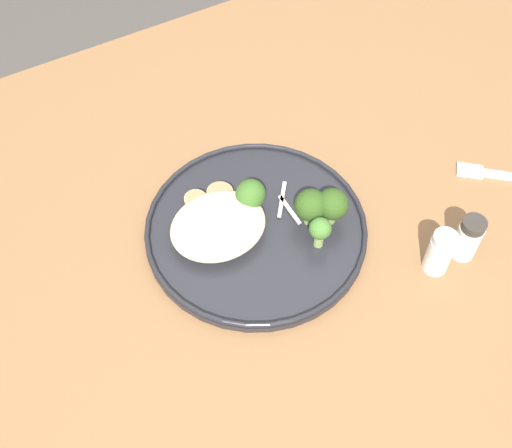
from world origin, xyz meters
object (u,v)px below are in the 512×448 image
Objects in this scene: broccoli_floret_front_edge at (320,230)px; broccoli_floret_rear_charred at (251,195)px; dinner_plate at (256,229)px; pepper_shaker at (468,238)px; salt_shaker at (440,252)px; broccoli_floret_center_pile at (311,206)px; seared_scallop_front_small at (220,195)px; seared_scallop_left_edge at (224,227)px; broccoli_floret_left_leaning at (332,205)px; seared_scallop_right_edge at (238,216)px; seared_scallop_tiny_bay at (214,207)px; seared_scallop_tilted_round at (191,234)px; seared_scallop_on_noodles at (196,201)px; seared_scallop_half_hidden at (198,218)px.

broccoli_floret_front_edge is 0.10m from broccoli_floret_rear_charred.
pepper_shaker is (0.22, -0.16, 0.02)m from dinner_plate.
broccoli_floret_center_pile is at bearing 128.59° from salt_shaker.
broccoli_floret_front_edge is 0.89× the size of broccoli_floret_center_pile.
broccoli_floret_rear_charred reaches higher than broccoli_floret_front_edge.
broccoli_floret_center_pile reaches higher than seared_scallop_front_small.
seared_scallop_left_edge is 0.65× the size of broccoli_floret_rear_charred.
broccoli_floret_front_edge is 0.15m from salt_shaker.
broccoli_floret_left_leaning reaches higher than seared_scallop_left_edge.
broccoli_floret_rear_charred reaches higher than seared_scallop_right_edge.
dinner_plate is 4.33× the size of pepper_shaker.
broccoli_floret_center_pile reaches higher than seared_scallop_tiny_bay.
seared_scallop_front_small is (0.02, 0.05, 0.00)m from seared_scallop_left_edge.
broccoli_floret_front_edge reaches higher than seared_scallop_tilted_round.
seared_scallop_right_edge is 0.06m from seared_scallop_on_noodles.
seared_scallop_right_edge reaches higher than seared_scallop_half_hidden.
seared_scallop_front_small reaches higher than seared_scallop_half_hidden.
seared_scallop_left_edge is 1.15× the size of seared_scallop_on_noodles.
seared_scallop_half_hidden is (-0.02, 0.03, -0.00)m from seared_scallop_left_edge.
broccoli_floret_front_edge is at bearing -46.36° from dinner_plate.
seared_scallop_left_edge is at bearing -162.06° from seared_scallop_right_edge.
seared_scallop_tilted_round is 0.39× the size of pepper_shaker.
seared_scallop_tilted_round is 0.47× the size of broccoli_floret_left_leaning.
broccoli_floret_rear_charred is at bearing -33.07° from seared_scallop_on_noodles.
seared_scallop_front_small is 0.07m from seared_scallop_tilted_round.
seared_scallop_front_small is 0.52× the size of pepper_shaker.
seared_scallop_front_small is 0.12m from broccoli_floret_center_pile.
seared_scallop_left_edge and seared_scallop_tiny_bay have the same top height.
dinner_plate is at bearing 133.64° from broccoli_floret_front_edge.
pepper_shaker is (0.25, -0.20, 0.01)m from seared_scallop_tiny_bay.
broccoli_floret_front_edge is at bearing -41.75° from seared_scallop_half_hidden.
pepper_shaker is at bearing -40.09° from seared_scallop_on_noodles.
dinner_plate is 5.19× the size of broccoli_floret_center_pile.
pepper_shaker is at bearing -41.93° from broccoli_floret_rear_charred.
broccoli_floret_rear_charred is (-0.05, 0.09, -0.00)m from broccoli_floret_front_edge.
seared_scallop_right_edge is at bearing 17.94° from seared_scallop_left_edge.
seared_scallop_tiny_bay is 0.13m from broccoli_floret_center_pile.
salt_shaker is (0.19, -0.18, 0.01)m from seared_scallop_right_edge.
dinner_plate is 0.04m from seared_scallop_left_edge.
seared_scallop_right_edge is at bearing -27.40° from seared_scallop_half_hidden.
seared_scallop_right_edge is 0.05m from seared_scallop_half_hidden.
seared_scallop_on_noodles is at bearing 146.93° from broccoli_floret_rear_charred.
seared_scallop_half_hidden is 0.08m from broccoli_floret_rear_charred.
broccoli_floret_center_pile is 0.20m from pepper_shaker.
seared_scallop_tilted_round is at bearing -122.57° from seared_scallop_on_noodles.
seared_scallop_tiny_bay is at bearing 135.42° from salt_shaker.
broccoli_floret_front_edge is (0.07, -0.08, 0.02)m from seared_scallop_right_edge.
seared_scallop_left_edge reaches higher than seared_scallop_half_hidden.
broccoli_floret_rear_charred is (0.02, 0.01, 0.02)m from seared_scallop_right_edge.
seared_scallop_tiny_bay is 0.05m from seared_scallop_tilted_round.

